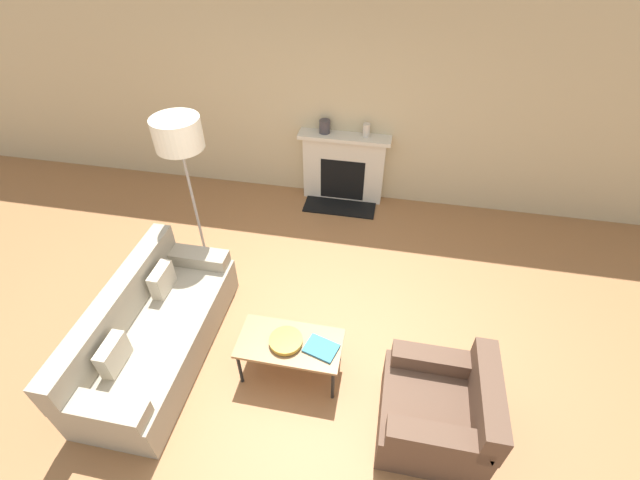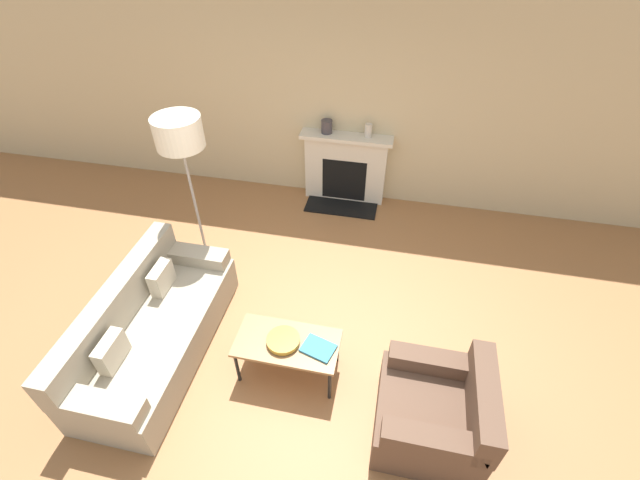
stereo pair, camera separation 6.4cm
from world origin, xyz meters
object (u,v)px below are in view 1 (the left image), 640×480
(fireplace, at_px, (343,168))
(couch, at_px, (153,332))
(armchair_near, at_px, (439,411))
(book, at_px, (321,348))
(bowl, at_px, (286,341))
(coffee_table, at_px, (290,345))
(mantel_vase_left, at_px, (325,126))
(mantel_vase_center_left, at_px, (366,130))
(floor_lamp, at_px, (179,140))

(fireplace, xyz_separation_m, couch, (-1.42, -3.02, -0.20))
(armchair_near, relative_size, book, 2.62)
(bowl, relative_size, book, 0.91)
(armchair_near, height_order, coffee_table, armchair_near)
(couch, xyz_separation_m, mantel_vase_left, (1.14, 3.04, 0.81))
(couch, bearing_deg, armchair_near, -96.39)
(mantel_vase_center_left, bearing_deg, floor_lamp, -135.18)
(armchair_near, distance_m, coffee_table, 1.40)
(armchair_near, bearing_deg, floor_lamp, -120.59)
(book, xyz_separation_m, mantel_vase_center_left, (0.03, 3.03, 0.64))
(coffee_table, relative_size, book, 2.86)
(couch, distance_m, coffee_table, 1.38)
(fireplace, relative_size, bowl, 4.13)
(armchair_near, distance_m, mantel_vase_center_left, 3.59)
(book, height_order, mantel_vase_left, mantel_vase_left)
(armchair_near, relative_size, coffee_table, 0.92)
(armchair_near, xyz_separation_m, bowl, (-1.38, 0.32, 0.18))
(book, bearing_deg, fireplace, 111.18)
(floor_lamp, relative_size, mantel_vase_center_left, 10.62)
(mantel_vase_left, bearing_deg, coffee_table, -85.53)
(coffee_table, xyz_separation_m, bowl, (-0.03, -0.01, 0.07))
(coffee_table, bearing_deg, floor_lamp, 137.18)
(fireplace, distance_m, mantel_vase_center_left, 0.67)
(coffee_table, bearing_deg, mantel_vase_center_left, 83.85)
(floor_lamp, bearing_deg, mantel_vase_center_left, 44.82)
(armchair_near, xyz_separation_m, book, (-1.06, 0.31, 0.16))
(couch, xyz_separation_m, coffee_table, (1.37, 0.02, 0.12))
(fireplace, relative_size, couch, 0.62)
(mantel_vase_center_left, bearing_deg, coffee_table, -96.15)
(fireplace, relative_size, floor_lamp, 0.66)
(couch, bearing_deg, floor_lamp, 1.18)
(armchair_near, distance_m, mantel_vase_left, 3.79)
(armchair_near, distance_m, book, 1.11)
(couch, relative_size, bowl, 6.61)
(book, distance_m, floor_lamp, 2.47)
(couch, xyz_separation_m, bowl, (1.34, 0.01, 0.19))
(fireplace, xyz_separation_m, book, (0.25, -3.02, -0.03))
(couch, xyz_separation_m, mantel_vase_center_left, (1.70, 3.04, 0.81))
(coffee_table, bearing_deg, book, -3.27)
(couch, bearing_deg, coffee_table, -89.02)
(fireplace, distance_m, mantel_vase_left, 0.67)
(fireplace, distance_m, couch, 3.34)
(coffee_table, bearing_deg, armchair_near, -13.68)
(mantel_vase_left, bearing_deg, book, -80.09)
(bowl, bearing_deg, book, -0.74)
(armchair_near, xyz_separation_m, floor_lamp, (-2.75, 1.63, 1.38))
(couch, relative_size, mantel_vase_center_left, 11.22)
(fireplace, xyz_separation_m, floor_lamp, (-1.45, -1.70, 1.18))
(armchair_near, distance_m, floor_lamp, 3.48)
(armchair_near, relative_size, mantel_vase_center_left, 4.87)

